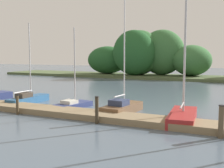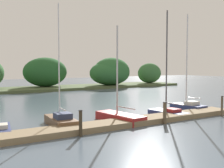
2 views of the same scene
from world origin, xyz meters
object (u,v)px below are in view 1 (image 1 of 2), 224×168
mooring_piling_1 (17,105)px  mooring_piling_2 (97,110)px  sailboat_3 (123,107)px  mooring_piling_3 (221,122)px  sailboat_2 (74,104)px  sailboat_4 (183,115)px  sailboat_1 (29,99)px

mooring_piling_1 → mooring_piling_2: 5.50m
sailboat_3 → mooring_piling_1: (-5.62, -3.26, 0.22)m
mooring_piling_1 → mooring_piling_2: (5.50, 0.05, 0.13)m
sailboat_3 → mooring_piling_3: sailboat_3 is taller
mooring_piling_1 → mooring_piling_3: mooring_piling_3 is taller
sailboat_2 → sailboat_3: sailboat_3 is taller
sailboat_4 → mooring_piling_2: bearing=113.9°
sailboat_4 → mooring_piling_1: 9.85m
sailboat_4 → sailboat_1: bearing=78.7°
mooring_piling_3 → sailboat_4: bearing=131.8°
sailboat_2 → mooring_piling_2: size_ratio=3.75×
mooring_piling_2 → mooring_piling_3: (6.17, 0.01, 0.01)m
sailboat_4 → mooring_piling_1: bearing=97.7°
sailboat_1 → mooring_piling_2: size_ratio=4.09×
sailboat_2 → mooring_piling_1: sailboat_2 is taller
sailboat_1 → mooring_piling_1: size_ratio=4.99×
sailboat_1 → mooring_piling_1: bearing=-150.3°
sailboat_1 → mooring_piling_3: sailboat_1 is taller
sailboat_4 → mooring_piling_1: size_ratio=5.51×
sailboat_1 → sailboat_4: 11.67m
mooring_piling_1 → mooring_piling_3: 11.67m
sailboat_2 → sailboat_4: size_ratio=0.83×
sailboat_1 → sailboat_3: size_ratio=0.76×
sailboat_2 → sailboat_3: 3.71m
sailboat_4 → mooring_piling_3: (2.12, -2.37, 0.38)m
mooring_piling_3 → sailboat_1: bearing=166.3°
sailboat_2 → mooring_piling_2: sailboat_2 is taller
mooring_piling_1 → mooring_piling_2: size_ratio=0.82×
mooring_piling_3 → sailboat_2: bearing=161.5°
sailboat_1 → sailboat_4: size_ratio=0.91×
sailboat_2 → sailboat_4: 7.68m
sailboat_1 → sailboat_3: 7.71m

